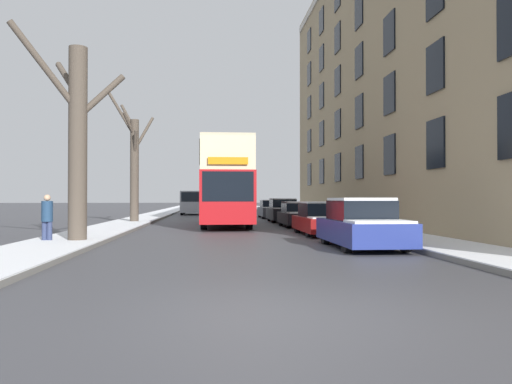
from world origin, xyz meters
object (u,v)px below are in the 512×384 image
at_px(parked_car_2, 298,215).
at_px(pedestrian_left_sidewalk, 47,217).
at_px(parked_car_1, 322,219).
at_px(bare_tree_left_0, 76,134).
at_px(double_decker_bus, 225,180).
at_px(parked_car_3, 283,211).
at_px(bare_tree_left_1, 134,163).
at_px(oncoming_van, 193,202).
at_px(parked_car_0, 362,225).
at_px(parked_car_4, 271,210).

distance_m(parked_car_2, pedestrian_left_sidewalk, 13.62).
bearing_deg(parked_car_1, bare_tree_left_0, -158.30).
relative_size(double_decker_bus, parked_car_3, 2.63).
xyz_separation_m(bare_tree_left_1, parked_car_2, (9.09, -3.77, -2.94)).
bearing_deg(double_decker_bus, bare_tree_left_0, -115.75).
distance_m(parked_car_3, oncoming_van, 16.20).
relative_size(parked_car_1, pedestrian_left_sidewalk, 2.67).
bearing_deg(oncoming_van, parked_car_1, -76.56).
bearing_deg(bare_tree_left_0, pedestrian_left_sidewalk, -172.04).
distance_m(parked_car_2, parked_car_3, 5.52).
bearing_deg(parked_car_1, parked_car_2, 90.00).
height_order(double_decker_bus, pedestrian_left_sidewalk, double_decker_bus).
bearing_deg(pedestrian_left_sidewalk, parked_car_1, 19.84).
height_order(double_decker_bus, parked_car_0, double_decker_bus).
distance_m(bare_tree_left_1, parked_car_0, 17.75).
distance_m(bare_tree_left_0, bare_tree_left_1, 13.10).
bearing_deg(parked_car_0, oncoming_van, 101.20).
distance_m(parked_car_2, oncoming_van, 21.40).
bearing_deg(parked_car_0, parked_car_3, 90.00).
height_order(parked_car_1, parked_car_2, parked_car_1).
bearing_deg(parked_car_1, bare_tree_left_1, 133.60).
bearing_deg(parked_car_0, double_decker_bus, 107.00).
distance_m(bare_tree_left_0, oncoming_van, 30.00).
bearing_deg(bare_tree_left_1, parked_car_1, -46.40).
bearing_deg(parked_car_0, bare_tree_left_1, 121.23).
height_order(bare_tree_left_1, pedestrian_left_sidewalk, bare_tree_left_1).
height_order(parked_car_1, pedestrian_left_sidewalk, pedestrian_left_sidewalk).
distance_m(bare_tree_left_0, double_decker_bus, 11.82).
relative_size(parked_car_3, pedestrian_left_sidewalk, 2.50).
bearing_deg(bare_tree_left_1, parked_car_0, -58.77).
relative_size(bare_tree_left_0, oncoming_van, 1.36).
bearing_deg(parked_car_4, parked_car_1, -90.00).
height_order(parked_car_4, pedestrian_left_sidewalk, pedestrian_left_sidewalk).
bearing_deg(double_decker_bus, pedestrian_left_sidewalk, -119.16).
bearing_deg(oncoming_van, pedestrian_left_sidewalk, -96.73).
xyz_separation_m(parked_car_4, oncoming_van, (-6.27, 8.86, 0.53)).
height_order(bare_tree_left_1, parked_car_4, bare_tree_left_1).
xyz_separation_m(parked_car_3, pedestrian_left_sidewalk, (-9.80, -14.97, 0.20)).
xyz_separation_m(double_decker_bus, parked_car_2, (3.82, -1.27, -1.88)).
relative_size(parked_car_0, parked_car_2, 1.10).
distance_m(parked_car_4, oncoming_van, 10.87).
bearing_deg(parked_car_0, pedestrian_left_sidewalk, 169.80).
bearing_deg(oncoming_van, parked_car_4, -54.73).
bearing_deg(parked_car_1, double_decker_bus, 118.45).
bearing_deg(bare_tree_left_0, oncoming_van, 84.89).
bearing_deg(parked_car_1, parked_car_3, 90.00).
bearing_deg(bare_tree_left_0, parked_car_2, 46.25).
bearing_deg(bare_tree_left_0, bare_tree_left_1, 90.67).
distance_m(double_decker_bus, parked_car_0, 13.18).
relative_size(parked_car_4, oncoming_van, 0.85).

